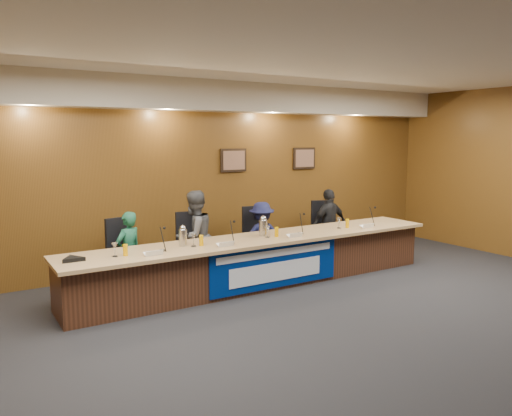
# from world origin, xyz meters

# --- Properties ---
(floor) EXTENTS (10.00, 10.00, 0.00)m
(floor) POSITION_xyz_m (0.00, 0.00, 0.00)
(floor) COLOR black
(floor) RESTS_ON ground
(ceiling) EXTENTS (10.00, 8.00, 0.04)m
(ceiling) POSITION_xyz_m (0.00, 0.00, 3.20)
(ceiling) COLOR silver
(ceiling) RESTS_ON wall_back
(wall_back) EXTENTS (10.00, 0.04, 3.20)m
(wall_back) POSITION_xyz_m (0.00, 4.00, 1.60)
(wall_back) COLOR #593814
(wall_back) RESTS_ON floor
(soffit) EXTENTS (10.00, 0.50, 0.50)m
(soffit) POSITION_xyz_m (0.00, 3.75, 2.95)
(soffit) COLOR beige
(soffit) RESTS_ON wall_back
(dais_body) EXTENTS (6.00, 0.80, 0.70)m
(dais_body) POSITION_xyz_m (0.00, 2.40, 0.35)
(dais_body) COLOR #402214
(dais_body) RESTS_ON floor
(dais_top) EXTENTS (6.10, 0.95, 0.05)m
(dais_top) POSITION_xyz_m (0.00, 2.35, 0.72)
(dais_top) COLOR tan
(dais_top) RESTS_ON dais_body
(banner) EXTENTS (2.20, 0.02, 0.65)m
(banner) POSITION_xyz_m (0.00, 1.99, 0.38)
(banner) COLOR navy
(banner) RESTS_ON dais_body
(banner_text_upper) EXTENTS (2.00, 0.01, 0.10)m
(banner_text_upper) POSITION_xyz_m (0.00, 1.97, 0.58)
(banner_text_upper) COLOR silver
(banner_text_upper) RESTS_ON banner
(banner_text_lower) EXTENTS (1.60, 0.01, 0.28)m
(banner_text_lower) POSITION_xyz_m (0.00, 1.97, 0.30)
(banner_text_lower) COLOR silver
(banner_text_lower) RESTS_ON banner
(wall_photo_left) EXTENTS (0.52, 0.04, 0.42)m
(wall_photo_left) POSITION_xyz_m (0.40, 3.97, 1.85)
(wall_photo_left) COLOR black
(wall_photo_left) RESTS_ON wall_back
(wall_photo_right) EXTENTS (0.52, 0.04, 0.42)m
(wall_photo_right) POSITION_xyz_m (2.00, 3.97, 1.85)
(wall_photo_right) COLOR black
(wall_photo_right) RESTS_ON wall_back
(panelist_a) EXTENTS (0.52, 0.44, 1.20)m
(panelist_a) POSITION_xyz_m (-1.86, 3.08, 0.60)
(panelist_a) COLOR #175239
(panelist_a) RESTS_ON floor
(panelist_b) EXTENTS (0.85, 0.76, 1.45)m
(panelist_b) POSITION_xyz_m (-0.81, 3.08, 0.72)
(panelist_b) COLOR #47484B
(panelist_b) RESTS_ON floor
(panelist_c) EXTENTS (0.85, 0.62, 1.18)m
(panelist_c) POSITION_xyz_m (0.44, 3.08, 0.59)
(panelist_c) COLOR #13173E
(panelist_c) RESTS_ON floor
(panelist_d) EXTENTS (0.79, 0.35, 1.32)m
(panelist_d) POSITION_xyz_m (1.92, 3.08, 0.66)
(panelist_d) COLOR black
(panelist_d) RESTS_ON floor
(office_chair_a) EXTENTS (0.56, 0.56, 0.08)m
(office_chair_a) POSITION_xyz_m (-1.86, 3.18, 0.48)
(office_chair_a) COLOR black
(office_chair_a) RESTS_ON floor
(office_chair_b) EXTENTS (0.57, 0.57, 0.08)m
(office_chair_b) POSITION_xyz_m (-0.81, 3.18, 0.48)
(office_chair_b) COLOR black
(office_chair_b) RESTS_ON floor
(office_chair_c) EXTENTS (0.55, 0.55, 0.08)m
(office_chair_c) POSITION_xyz_m (0.44, 3.18, 0.48)
(office_chair_c) COLOR black
(office_chair_c) RESTS_ON floor
(office_chair_d) EXTENTS (0.61, 0.61, 0.08)m
(office_chair_d) POSITION_xyz_m (1.92, 3.18, 0.48)
(office_chair_d) COLOR black
(office_chair_d) RESTS_ON floor
(nameplate_a) EXTENTS (0.24, 0.08, 0.10)m
(nameplate_a) POSITION_xyz_m (-1.84, 2.07, 0.80)
(nameplate_a) COLOR white
(nameplate_a) RESTS_ON dais_top
(microphone_a) EXTENTS (0.07, 0.07, 0.02)m
(microphone_a) POSITION_xyz_m (-1.65, 2.28, 0.76)
(microphone_a) COLOR black
(microphone_a) RESTS_ON dais_top
(juice_glass_a) EXTENTS (0.06, 0.06, 0.15)m
(juice_glass_a) POSITION_xyz_m (-2.15, 2.28, 0.82)
(juice_glass_a) COLOR #E8A200
(juice_glass_a) RESTS_ON dais_top
(water_glass_a) EXTENTS (0.08, 0.08, 0.18)m
(water_glass_a) POSITION_xyz_m (-2.28, 2.30, 0.84)
(water_glass_a) COLOR silver
(water_glass_a) RESTS_ON dais_top
(nameplate_b) EXTENTS (0.24, 0.08, 0.10)m
(nameplate_b) POSITION_xyz_m (-0.79, 2.06, 0.80)
(nameplate_b) COLOR white
(nameplate_b) RESTS_ON dais_top
(microphone_b) EXTENTS (0.07, 0.07, 0.02)m
(microphone_b) POSITION_xyz_m (-0.62, 2.24, 0.76)
(microphone_b) COLOR black
(microphone_b) RESTS_ON dais_top
(juice_glass_b) EXTENTS (0.06, 0.06, 0.15)m
(juice_glass_b) POSITION_xyz_m (-1.05, 2.31, 0.82)
(juice_glass_b) COLOR #E8A200
(juice_glass_b) RESTS_ON dais_top
(water_glass_b) EXTENTS (0.08, 0.08, 0.18)m
(water_glass_b) POSITION_xyz_m (-1.17, 2.31, 0.84)
(water_glass_b) COLOR silver
(water_glass_b) RESTS_ON dais_top
(nameplate_c) EXTENTS (0.24, 0.08, 0.10)m
(nameplate_c) POSITION_xyz_m (0.42, 2.07, 0.80)
(nameplate_c) COLOR white
(nameplate_c) RESTS_ON dais_top
(microphone_c) EXTENTS (0.07, 0.07, 0.02)m
(microphone_c) POSITION_xyz_m (0.64, 2.27, 0.76)
(microphone_c) COLOR black
(microphone_c) RESTS_ON dais_top
(juice_glass_c) EXTENTS (0.06, 0.06, 0.15)m
(juice_glass_c) POSITION_xyz_m (0.20, 2.28, 0.82)
(juice_glass_c) COLOR #E8A200
(juice_glass_c) RESTS_ON dais_top
(water_glass_c) EXTENTS (0.08, 0.08, 0.18)m
(water_glass_c) POSITION_xyz_m (0.05, 2.30, 0.84)
(water_glass_c) COLOR silver
(water_glass_c) RESTS_ON dais_top
(nameplate_d) EXTENTS (0.24, 0.08, 0.10)m
(nameplate_d) POSITION_xyz_m (1.93, 2.08, 0.80)
(nameplate_d) COLOR white
(nameplate_d) RESTS_ON dais_top
(microphone_d) EXTENTS (0.07, 0.07, 0.02)m
(microphone_d) POSITION_xyz_m (2.11, 2.21, 0.76)
(microphone_d) COLOR black
(microphone_d) RESTS_ON dais_top
(juice_glass_d) EXTENTS (0.06, 0.06, 0.15)m
(juice_glass_d) POSITION_xyz_m (1.64, 2.28, 0.82)
(juice_glass_d) COLOR #E8A200
(juice_glass_d) RESTS_ON dais_top
(water_glass_d) EXTENTS (0.08, 0.08, 0.18)m
(water_glass_d) POSITION_xyz_m (1.49, 2.31, 0.84)
(water_glass_d) COLOR silver
(water_glass_d) RESTS_ON dais_top
(carafe_left) EXTENTS (0.11, 0.11, 0.24)m
(carafe_left) POSITION_xyz_m (-1.29, 2.42, 0.87)
(carafe_left) COLOR silver
(carafe_left) RESTS_ON dais_top
(carafe_mid) EXTENTS (0.13, 0.13, 0.24)m
(carafe_mid) POSITION_xyz_m (0.07, 2.45, 0.87)
(carafe_mid) COLOR silver
(carafe_mid) RESTS_ON dais_top
(speakerphone) EXTENTS (0.32, 0.32, 0.05)m
(speakerphone) POSITION_xyz_m (-2.79, 2.35, 0.78)
(speakerphone) COLOR black
(speakerphone) RESTS_ON dais_top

